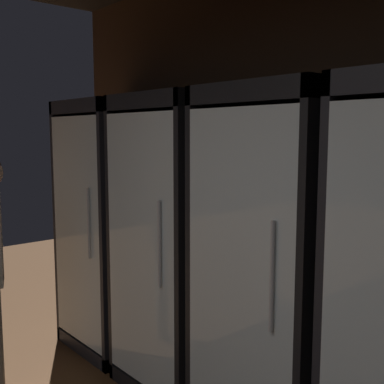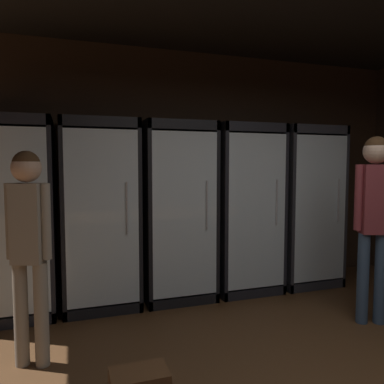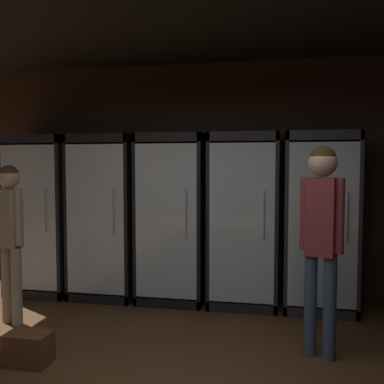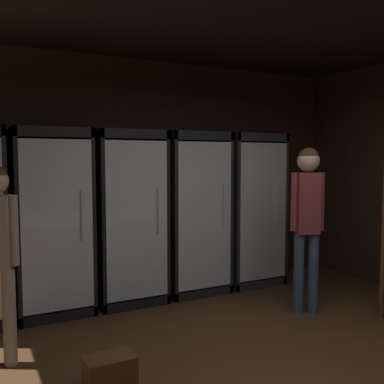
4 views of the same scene
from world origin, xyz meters
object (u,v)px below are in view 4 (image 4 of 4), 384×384
object	(u,v)px
wine_crate_floor	(110,374)
cooler_left	(51,223)
shopper_far	(307,209)
cooler_right	(190,213)
cooler_center	(126,218)
cooler_far_right	(246,210)

from	to	relation	value
wine_crate_floor	cooler_left	bearing A→B (deg)	92.36
shopper_far	cooler_left	bearing A→B (deg)	151.40
cooler_right	shopper_far	size ratio (longest dim) A/B	1.11
cooler_center	shopper_far	xyz separation A→B (m)	(1.53, -1.28, 0.16)
cooler_left	cooler_far_right	bearing A→B (deg)	-0.00
cooler_far_right	cooler_right	bearing A→B (deg)	-179.93
shopper_far	cooler_right	bearing A→B (deg)	119.01
cooler_left	cooler_right	xyz separation A→B (m)	(1.64, -0.00, 0.00)
cooler_center	cooler_far_right	bearing A→B (deg)	-0.04
cooler_center	shopper_far	distance (m)	2.00
cooler_center	wine_crate_floor	world-z (taller)	cooler_center
cooler_right	shopper_far	bearing A→B (deg)	-60.99
cooler_left	shopper_far	distance (m)	2.68
cooler_center	wine_crate_floor	size ratio (longest dim) A/B	5.62
wine_crate_floor	shopper_far	bearing A→B (deg)	13.99
cooler_far_right	wine_crate_floor	bearing A→B (deg)	-142.23
cooler_left	cooler_center	xyz separation A→B (m)	(0.82, 0.00, -0.00)
cooler_right	wine_crate_floor	size ratio (longest dim) A/B	5.62
cooler_far_right	shopper_far	bearing A→B (deg)	-94.96
cooler_far_right	shopper_far	size ratio (longest dim) A/B	1.11
cooler_left	shopper_far	xyz separation A→B (m)	(2.34, -1.28, 0.15)
shopper_far	wine_crate_floor	distance (m)	2.53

